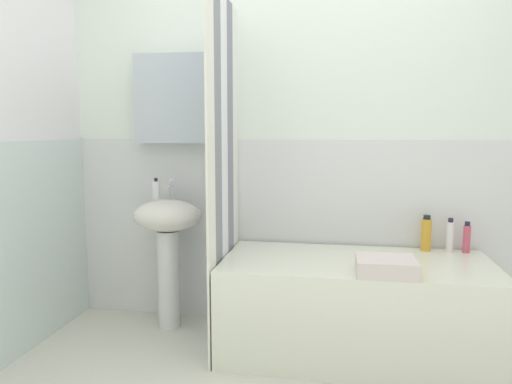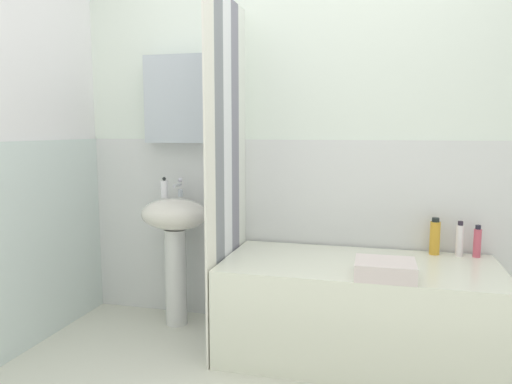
# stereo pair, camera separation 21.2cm
# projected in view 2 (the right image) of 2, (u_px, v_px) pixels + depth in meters

# --- Properties ---
(wall_back_tiled) EXTENTS (3.60, 0.18, 2.40)m
(wall_back_tiled) POSITION_uv_depth(u_px,v_px,m) (307.00, 150.00, 3.08)
(wall_back_tiled) COLOR white
(wall_back_tiled) RESTS_ON ground_plane
(sink) EXTENTS (0.44, 0.34, 0.83)m
(sink) POSITION_uv_depth(u_px,v_px,m) (175.00, 233.00, 3.12)
(sink) COLOR silver
(sink) RESTS_ON ground_plane
(faucet) EXTENTS (0.03, 0.12, 0.12)m
(faucet) POSITION_uv_depth(u_px,v_px,m) (179.00, 188.00, 3.17)
(faucet) COLOR silver
(faucet) RESTS_ON sink
(soap_dispenser) EXTENTS (0.05, 0.05, 0.13)m
(soap_dispenser) POSITION_uv_depth(u_px,v_px,m) (164.00, 189.00, 3.14)
(soap_dispenser) COLOR white
(soap_dispenser) RESTS_ON sink
(bathtub) EXTENTS (1.49, 0.72, 0.54)m
(bathtub) POSITION_uv_depth(u_px,v_px,m) (358.00, 310.00, 2.71)
(bathtub) COLOR white
(bathtub) RESTS_ON ground_plane
(shower_curtain) EXTENTS (0.01, 0.72, 2.00)m
(shower_curtain) POSITION_uv_depth(u_px,v_px,m) (227.00, 176.00, 2.81)
(shower_curtain) COLOR white
(shower_curtain) RESTS_ON ground_plane
(body_wash_bottle) EXTENTS (0.04, 0.04, 0.19)m
(body_wash_bottle) POSITION_uv_depth(u_px,v_px,m) (477.00, 242.00, 2.78)
(body_wash_bottle) COLOR #CE5065
(body_wash_bottle) RESTS_ON bathtub
(conditioner_bottle) EXTENTS (0.04, 0.04, 0.20)m
(conditioner_bottle) POSITION_uv_depth(u_px,v_px,m) (460.00, 240.00, 2.80)
(conditioner_bottle) COLOR white
(conditioner_bottle) RESTS_ON bathtub
(shampoo_bottle) EXTENTS (0.06, 0.06, 0.22)m
(shampoo_bottle) POSITION_uv_depth(u_px,v_px,m) (435.00, 237.00, 2.84)
(shampoo_bottle) COLOR gold
(shampoo_bottle) RESTS_ON bathtub
(towel_folded) EXTENTS (0.30, 0.25, 0.08)m
(towel_folded) POSITION_uv_depth(u_px,v_px,m) (385.00, 269.00, 2.41)
(towel_folded) COLOR silver
(towel_folded) RESTS_ON bathtub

